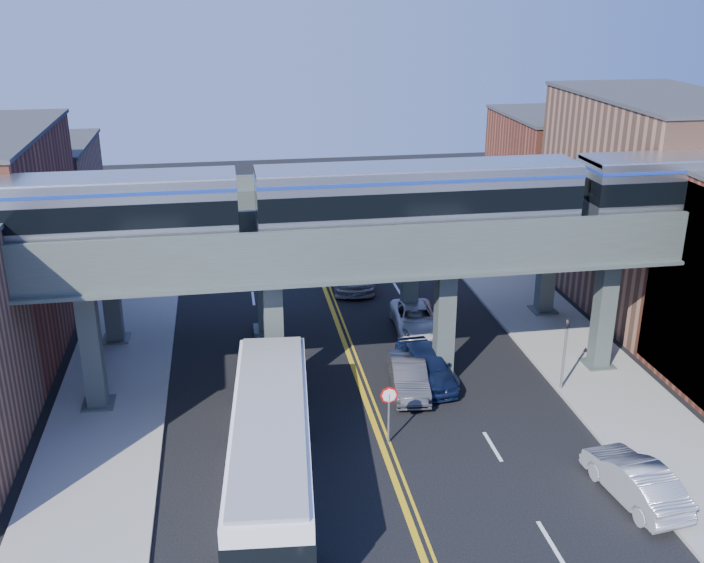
{
  "coord_description": "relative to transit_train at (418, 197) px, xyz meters",
  "views": [
    {
      "loc": [
        -5.81,
        -24.49,
        17.94
      ],
      "look_at": [
        -0.44,
        7.75,
        5.46
      ],
      "focal_mm": 40.0,
      "sensor_mm": 36.0,
      "label": 1
    }
  ],
  "objects": [
    {
      "name": "ground",
      "position": [
        -2.54,
        -8.0,
        -9.14
      ],
      "size": [
        120.0,
        120.0,
        0.0
      ],
      "primitive_type": "plane",
      "color": "black",
      "rests_on": "ground"
    },
    {
      "name": "sidewalk_west",
      "position": [
        -14.04,
        2.0,
        -9.06
      ],
      "size": [
        5.0,
        70.0,
        0.16
      ],
      "primitive_type": "cube",
      "color": "gray",
      "rests_on": "ground"
    },
    {
      "name": "sidewalk_east",
      "position": [
        8.96,
        2.0,
        -9.06
      ],
      "size": [
        5.0,
        70.0,
        0.16
      ],
      "primitive_type": "cube",
      "color": "gray",
      "rests_on": "ground"
    },
    {
      "name": "building_west_c",
      "position": [
        -21.04,
        21.0,
        -5.14
      ],
      "size": [
        8.0,
        10.0,
        8.0
      ],
      "primitive_type": "cube",
      "color": "brown",
      "rests_on": "ground"
    },
    {
      "name": "building_east_b",
      "position": [
        15.96,
        8.0,
        -3.14
      ],
      "size": [
        8.0,
        14.0,
        12.0
      ],
      "primitive_type": "cube",
      "color": "brown",
      "rests_on": "ground"
    },
    {
      "name": "building_east_c",
      "position": [
        15.96,
        21.0,
        -4.64
      ],
      "size": [
        8.0,
        10.0,
        9.0
      ],
      "primitive_type": "cube",
      "color": "brown",
      "rests_on": "ground"
    },
    {
      "name": "elevated_viaduct_near",
      "position": [
        -2.54,
        0.0,
        -2.67
      ],
      "size": [
        52.0,
        3.6,
        7.4
      ],
      "color": "#46514D",
      "rests_on": "ground"
    },
    {
      "name": "elevated_viaduct_far",
      "position": [
        -2.54,
        7.0,
        -2.67
      ],
      "size": [
        52.0,
        3.6,
        7.4
      ],
      "color": "#46514D",
      "rests_on": "ground"
    },
    {
      "name": "transit_train",
      "position": [
        0.0,
        0.0,
        0.0
      ],
      "size": [
        44.08,
        2.76,
        3.21
      ],
      "color": "black",
      "rests_on": "elevated_viaduct_near"
    },
    {
      "name": "stop_sign",
      "position": [
        -2.24,
        -5.0,
        -7.38
      ],
      "size": [
        0.76,
        0.09,
        2.63
      ],
      "color": "slate",
      "rests_on": "ground"
    },
    {
      "name": "traffic_signal",
      "position": [
        6.66,
        -2.0,
        -6.84
      ],
      "size": [
        0.15,
        0.18,
        4.1
      ],
      "color": "slate",
      "rests_on": "ground"
    },
    {
      "name": "transit_bus",
      "position": [
        -7.22,
        -7.53,
        -7.44
      ],
      "size": [
        3.89,
        13.08,
        3.32
      ],
      "rotation": [
        0.0,
        0.0,
        1.49
      ],
      "color": "white",
      "rests_on": "ground"
    },
    {
      "name": "car_lane_a",
      "position": [
        0.62,
        -0.01,
        -8.28
      ],
      "size": [
        2.28,
        5.17,
        1.73
      ],
      "primitive_type": "imported",
      "rotation": [
        0.0,
        0.0,
        0.05
      ],
      "color": "#101A3C",
      "rests_on": "ground"
    },
    {
      "name": "car_lane_b",
      "position": [
        -0.4,
        -0.78,
        -8.39
      ],
      "size": [
        2.07,
        4.7,
        1.5
      ],
      "primitive_type": "imported",
      "rotation": [
        0.0,
        0.0,
        -0.11
      ],
      "color": "#343437",
      "rests_on": "ground"
    },
    {
      "name": "car_lane_c",
      "position": [
        1.55,
        5.8,
        -8.44
      ],
      "size": [
        2.68,
        5.19,
        1.4
      ],
      "primitive_type": "imported",
      "rotation": [
        0.0,
        0.0,
        -0.07
      ],
      "color": "silver",
      "rests_on": "ground"
    },
    {
      "name": "car_lane_d",
      "position": [
        -0.74,
        13.62,
        -8.22
      ],
      "size": [
        3.01,
        6.51,
        1.84
      ],
      "primitive_type": "imported",
      "rotation": [
        0.0,
        0.0,
        -0.07
      ],
      "color": "#BABBC0",
      "rests_on": "ground"
    },
    {
      "name": "car_parked_curb",
      "position": [
        5.96,
        -10.17,
        -8.35
      ],
      "size": [
        2.28,
        4.98,
        1.58
      ],
      "primitive_type": "imported",
      "rotation": [
        0.0,
        0.0,
        3.27
      ],
      "color": "#9C9DA0",
      "rests_on": "ground"
    }
  ]
}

